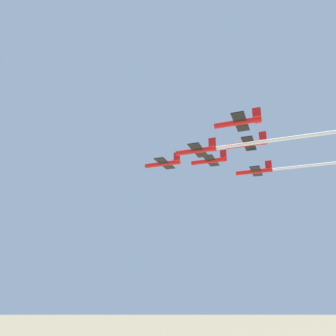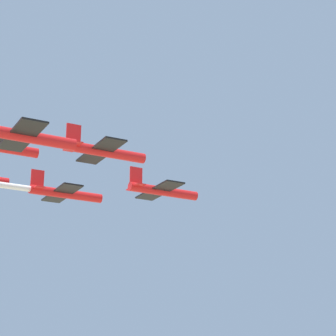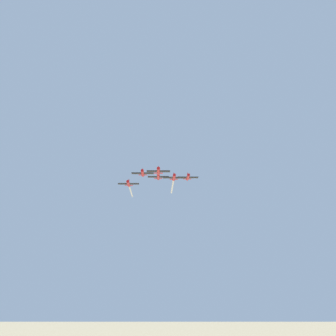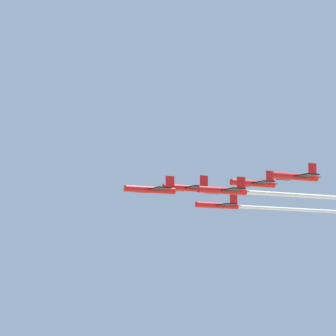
% 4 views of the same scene
% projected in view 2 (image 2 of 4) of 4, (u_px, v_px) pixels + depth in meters
% --- Properties ---
extents(jet_0, '(10.07, 9.85, 3.49)m').
position_uv_depth(jet_0, '(161.00, 191.00, 90.53)').
color(jet_0, red).
extents(jet_1, '(10.07, 9.85, 3.49)m').
position_uv_depth(jet_1, '(64.00, 193.00, 90.93)').
color(jet_1, red).
extents(jet_2, '(10.07, 9.85, 3.49)m').
position_uv_depth(jet_2, '(103.00, 151.00, 80.02)').
color(jet_2, red).
extents(jet_5, '(10.07, 9.85, 3.49)m').
position_uv_depth(jet_5, '(24.00, 136.00, 68.22)').
color(jet_5, red).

